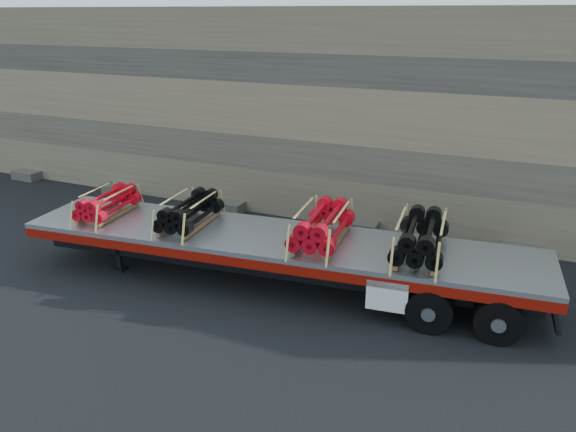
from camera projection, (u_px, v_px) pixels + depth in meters
name	position (u px, v px, depth m)	size (l,w,h in m)	color
ground	(236.00, 279.00, 15.25)	(120.00, 120.00, 0.00)	black
rock_wall	(324.00, 113.00, 19.61)	(44.00, 3.00, 7.00)	#7A6B54
trailer	(275.00, 260.00, 14.76)	(13.64, 2.62, 1.36)	#B4B6BC
bundle_front	(108.00, 204.00, 15.89)	(0.98, 1.95, 0.69)	red
bundle_midfront	(190.00, 212.00, 15.11)	(1.07, 2.14, 0.76)	black
bundle_midrear	(322.00, 227.00, 14.01)	(1.18, 2.36, 0.84)	red
bundle_rear	(420.00, 238.00, 13.30)	(1.19, 2.37, 0.84)	black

